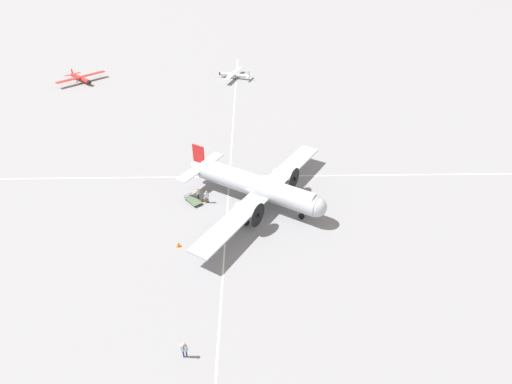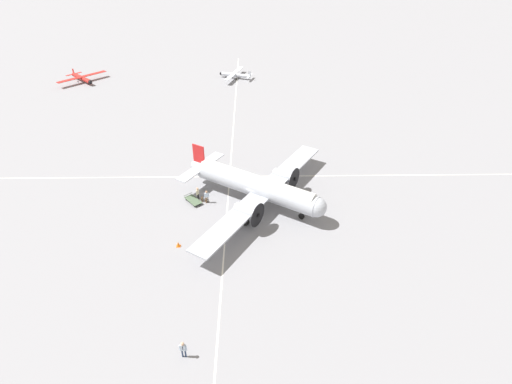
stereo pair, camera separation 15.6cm
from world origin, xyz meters
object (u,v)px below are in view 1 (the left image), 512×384
at_px(baggage_cart, 193,200).
at_px(light_aircraft_taxiing, 81,78).
at_px(suitcase_near_door, 206,201).
at_px(traffic_cone, 178,244).
at_px(passenger_boarding, 198,193).
at_px(suitcase_upright_spare, 202,199).
at_px(light_aircraft_distant, 234,75).
at_px(ramp_agent, 207,196).
at_px(crew_foreground, 184,348).
at_px(airliner_main, 259,187).

distance_m(baggage_cart, light_aircraft_taxiing, 51.15).
xyz_separation_m(suitcase_near_door, traffic_cone, (7.72, -2.18, 0.03)).
distance_m(passenger_boarding, traffic_cone, 8.35).
bearing_deg(passenger_boarding, light_aircraft_taxiing, -121.91).
bearing_deg(suitcase_upright_spare, traffic_cone, -11.65).
xyz_separation_m(suitcase_near_door, light_aircraft_distant, (-44.89, 2.08, 0.55)).
relative_size(passenger_boarding, baggage_cart, 0.69).
relative_size(ramp_agent, light_aircraft_distant, 0.18).
bearing_deg(ramp_agent, light_aircraft_taxiing, 108.99).
xyz_separation_m(crew_foreground, traffic_cone, (-12.54, -2.28, -0.79)).
bearing_deg(light_aircraft_taxiing, suitcase_upright_spare, -12.12).
relative_size(crew_foreground, suitcase_upright_spare, 3.07).
distance_m(passenger_boarding, light_aircraft_taxiing, 51.04).
height_order(suitcase_upright_spare, traffic_cone, traffic_cone).
relative_size(ramp_agent, suitcase_near_door, 3.24).
bearing_deg(airliner_main, suitcase_near_door, -151.18).
distance_m(crew_foreground, traffic_cone, 12.76).
distance_m(airliner_main, crew_foreground, 20.82).
bearing_deg(traffic_cone, baggage_cart, 175.34).
xyz_separation_m(suitcase_near_door, suitcase_upright_spare, (-0.25, -0.53, 0.03)).
relative_size(airliner_main, light_aircraft_distant, 2.41).
bearing_deg(suitcase_near_door, suitcase_upright_spare, -115.50).
distance_m(ramp_agent, light_aircraft_distant, 45.01).
bearing_deg(crew_foreground, passenger_boarding, -83.61).
distance_m(passenger_boarding, suitcase_near_door, 1.39).
bearing_deg(passenger_boarding, crew_foreground, 27.54).
height_order(suitcase_upright_spare, light_aircraft_taxiing, light_aircraft_taxiing).
bearing_deg(light_aircraft_taxiing, suitcase_near_door, -11.79).
xyz_separation_m(airliner_main, light_aircraft_taxiing, (-43.42, -35.42, -1.55)).
xyz_separation_m(airliner_main, baggage_cart, (-0.42, -7.73, -2.10)).
distance_m(baggage_cart, traffic_cone, 7.77).
xyz_separation_m(passenger_boarding, light_aircraft_distant, (-44.37, 3.09, -0.26)).
relative_size(light_aircraft_distant, traffic_cone, 16.14).
xyz_separation_m(ramp_agent, light_aircraft_taxiing, (-43.11, -29.35, -0.18)).
bearing_deg(traffic_cone, light_aircraft_distant, 175.37).
height_order(suitcase_near_door, traffic_cone, traffic_cone).
xyz_separation_m(suitcase_near_door, baggage_cart, (-0.03, -1.55, 0.04)).
height_order(airliner_main, crew_foreground, airliner_main).
bearing_deg(light_aircraft_distant, crew_foreground, 106.60).
height_order(crew_foreground, light_aircraft_distant, light_aircraft_distant).
relative_size(ramp_agent, baggage_cart, 0.66).
relative_size(passenger_boarding, suitcase_near_door, 3.37).
bearing_deg(light_aircraft_taxiing, ramp_agent, -11.74).
bearing_deg(light_aircraft_taxiing, crew_foreground, -21.11).
distance_m(suitcase_near_door, baggage_cart, 1.55).
relative_size(airliner_main, traffic_cone, 38.85).
xyz_separation_m(airliner_main, passenger_boarding, (-0.91, -7.19, -1.33)).
xyz_separation_m(airliner_main, suitcase_upright_spare, (-0.64, -6.72, -2.12)).
xyz_separation_m(ramp_agent, light_aircraft_distant, (-44.96, 1.98, -0.22)).
distance_m(ramp_agent, suitcase_near_door, 0.78).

